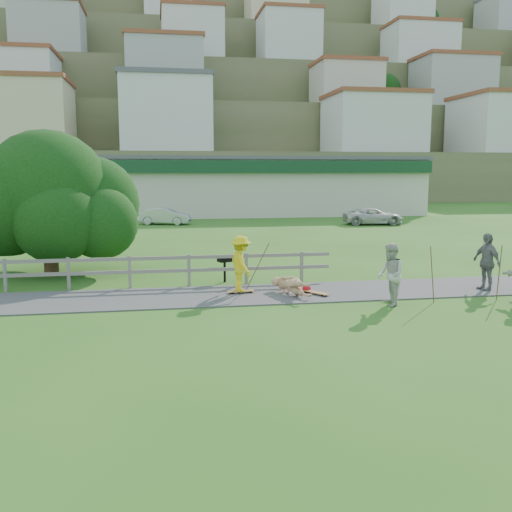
# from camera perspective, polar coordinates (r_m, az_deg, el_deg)

# --- Properties ---
(ground) EXTENTS (260.00, 260.00, 0.00)m
(ground) POSITION_cam_1_polar(r_m,az_deg,el_deg) (16.91, 0.73, -5.00)
(ground) COLOR #2A5D1A
(ground) RESTS_ON ground
(path) EXTENTS (34.00, 3.00, 0.04)m
(path) POSITION_cam_1_polar(r_m,az_deg,el_deg) (18.35, -0.12, -3.85)
(path) COLOR #3B3B3E
(path) RESTS_ON ground
(fence) EXTENTS (15.05, 0.10, 1.10)m
(fence) POSITION_cam_1_polar(r_m,az_deg,el_deg) (19.80, -14.31, -1.12)
(fence) COLOR #645E58
(fence) RESTS_ON ground
(strip_mall) EXTENTS (32.50, 10.75, 5.10)m
(strip_mall) POSITION_cam_1_polar(r_m,az_deg,el_deg) (51.59, -1.94, 7.09)
(strip_mall) COLOR beige
(strip_mall) RESTS_ON ground
(hillside) EXTENTS (220.00, 67.00, 47.50)m
(hillside) POSITION_cam_1_polar(r_m,az_deg,el_deg) (108.01, -8.33, 14.12)
(hillside) COLOR #545C36
(hillside) RESTS_ON ground
(skater_rider) EXTENTS (0.91, 1.28, 1.80)m
(skater_rider) POSITION_cam_1_polar(r_m,az_deg,el_deg) (18.29, -1.52, -1.08)
(skater_rider) COLOR yellow
(skater_rider) RESTS_ON ground
(skater_fallen) EXTENTS (1.81, 1.09, 0.65)m
(skater_fallen) POSITION_cam_1_polar(r_m,az_deg,el_deg) (18.19, 3.54, -2.99)
(skater_fallen) COLOR tan
(skater_fallen) RESTS_ON ground
(spectator_a) EXTENTS (0.78, 0.96, 1.85)m
(spectator_a) POSITION_cam_1_polar(r_m,az_deg,el_deg) (17.24, 13.29, -1.82)
(spectator_a) COLOR #B9B9B5
(spectator_a) RESTS_ON ground
(spectator_b) EXTENTS (0.69, 1.20, 1.93)m
(spectator_b) POSITION_cam_1_polar(r_m,az_deg,el_deg) (20.31, 22.05, -0.55)
(spectator_b) COLOR slate
(spectator_b) RESTS_ON ground
(car_silver) EXTENTS (3.94, 2.24, 1.23)m
(car_silver) POSITION_cam_1_polar(r_m,az_deg,el_deg) (42.14, -9.11, 3.96)
(car_silver) COLOR #B1B3B9
(car_silver) RESTS_ON ground
(car_white) EXTENTS (4.46, 2.32, 1.20)m
(car_white) POSITION_cam_1_polar(r_m,az_deg,el_deg) (42.42, 11.65, 3.90)
(car_white) COLOR silver
(car_white) RESTS_ON ground
(tree) EXTENTS (7.64, 7.64, 4.53)m
(tree) POSITION_cam_1_polar(r_m,az_deg,el_deg) (23.23, -20.03, 3.88)
(tree) COLOR black
(tree) RESTS_ON ground
(bbq) EXTENTS (0.54, 0.47, 0.97)m
(bbq) POSITION_cam_1_polar(r_m,az_deg,el_deg) (20.35, -3.15, -1.28)
(bbq) COLOR black
(bbq) RESTS_ON ground
(longboard_rider) EXTENTS (0.91, 0.33, 0.10)m
(longboard_rider) POSITION_cam_1_polar(r_m,az_deg,el_deg) (18.45, -1.51, -3.69)
(longboard_rider) COLOR brown
(longboard_rider) RESTS_ON ground
(longboard_fallen) EXTENTS (0.74, 0.91, 0.11)m
(longboard_fallen) POSITION_cam_1_polar(r_m,az_deg,el_deg) (18.35, 6.04, -3.79)
(longboard_fallen) COLOR brown
(longboard_fallen) RESTS_ON ground
(helmet) EXTENTS (0.28, 0.28, 0.28)m
(helmet) POSITION_cam_1_polar(r_m,az_deg,el_deg) (18.70, 5.08, -3.28)
(helmet) COLOR red
(helmet) RESTS_ON ground
(pole_rider) EXTENTS (0.03, 0.03, 1.78)m
(pole_rider) POSITION_cam_1_polar(r_m,az_deg,el_deg) (18.78, 0.12, -0.86)
(pole_rider) COLOR brown
(pole_rider) RESTS_ON ground
(pole_spec_left) EXTENTS (0.03, 0.03, 1.73)m
(pole_spec_left) POSITION_cam_1_polar(r_m,az_deg,el_deg) (17.93, 17.21, -1.78)
(pole_spec_left) COLOR brown
(pole_spec_left) RESTS_ON ground
(pole_spec_right) EXTENTS (0.03, 0.03, 1.70)m
(pole_spec_right) POSITION_cam_1_polar(r_m,az_deg,el_deg) (19.09, 23.15, -1.53)
(pole_spec_right) COLOR brown
(pole_spec_right) RESTS_ON ground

